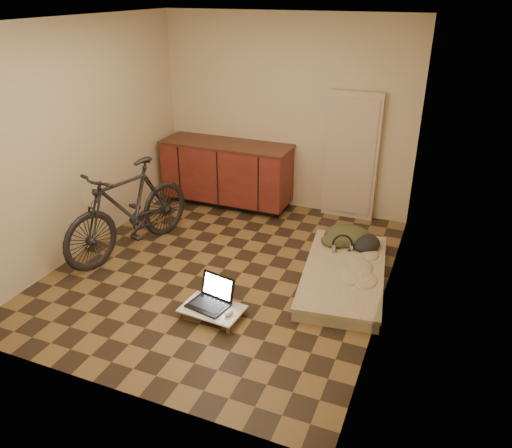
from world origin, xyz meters
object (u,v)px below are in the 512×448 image
at_px(futon, 344,274).
at_px(lap_desk, 212,309).
at_px(bicycle, 128,205).
at_px(laptop, 211,299).

distance_m(futon, lap_desk, 1.51).
bearing_deg(lap_desk, bicycle, 154.82).
relative_size(bicycle, futon, 1.01).
height_order(futon, laptop, laptop).
bearing_deg(laptop, lap_desk, -46.30).
relative_size(futon, laptop, 4.26).
distance_m(futon, laptop, 1.49).
height_order(lap_desk, laptop, laptop).
distance_m(bicycle, lap_desk, 1.78).
xyz_separation_m(futon, laptop, (-1.06, -1.05, 0.07)).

